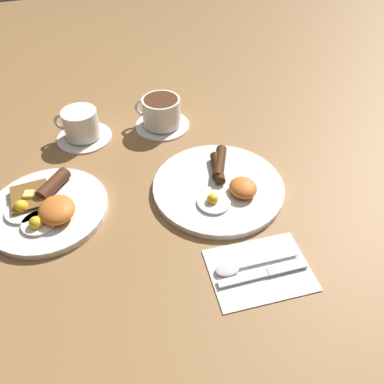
% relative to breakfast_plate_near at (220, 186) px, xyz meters
% --- Properties ---
extents(ground_plane, '(3.00, 3.00, 0.00)m').
position_rel_breakfast_plate_near_xyz_m(ground_plane, '(0.00, 0.00, -0.01)').
color(ground_plane, olive).
extents(breakfast_plate_near, '(0.29, 0.29, 0.04)m').
position_rel_breakfast_plate_near_xyz_m(breakfast_plate_near, '(0.00, 0.00, 0.00)').
color(breakfast_plate_near, silver).
rests_on(breakfast_plate_near, ground_plane).
extents(breakfast_plate_far, '(0.25, 0.25, 0.05)m').
position_rel_breakfast_plate_near_xyz_m(breakfast_plate_far, '(0.05, 0.36, 0.00)').
color(breakfast_plate_far, silver).
rests_on(breakfast_plate_far, ground_plane).
extents(teacup_near, '(0.15, 0.15, 0.08)m').
position_rel_breakfast_plate_near_xyz_m(teacup_near, '(0.28, 0.05, 0.03)').
color(teacup_near, silver).
rests_on(teacup_near, ground_plane).
extents(teacup_far, '(0.14, 0.14, 0.08)m').
position_rel_breakfast_plate_near_xyz_m(teacup_far, '(0.29, 0.26, 0.03)').
color(teacup_far, silver).
rests_on(teacup_far, ground_plane).
extents(napkin, '(0.15, 0.19, 0.01)m').
position_rel_breakfast_plate_near_xyz_m(napkin, '(-0.22, 0.01, -0.01)').
color(napkin, white).
rests_on(napkin, ground_plane).
extents(knife, '(0.03, 0.17, 0.01)m').
position_rel_breakfast_plate_near_xyz_m(knife, '(-0.23, 0.00, -0.00)').
color(knife, silver).
rests_on(knife, napkin).
extents(spoon, '(0.03, 0.16, 0.01)m').
position_rel_breakfast_plate_near_xyz_m(spoon, '(-0.21, 0.05, -0.00)').
color(spoon, silver).
rests_on(spoon, napkin).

